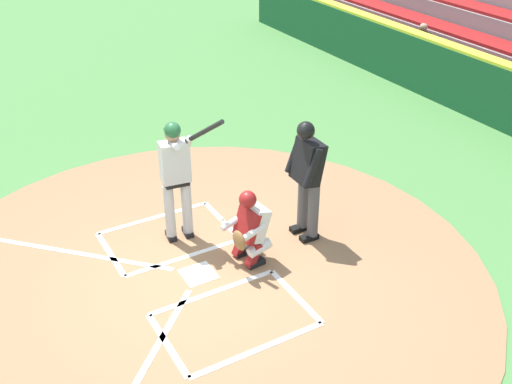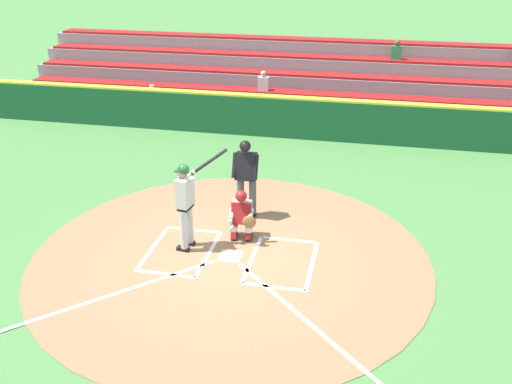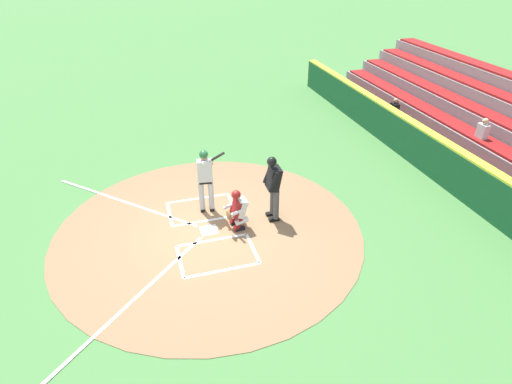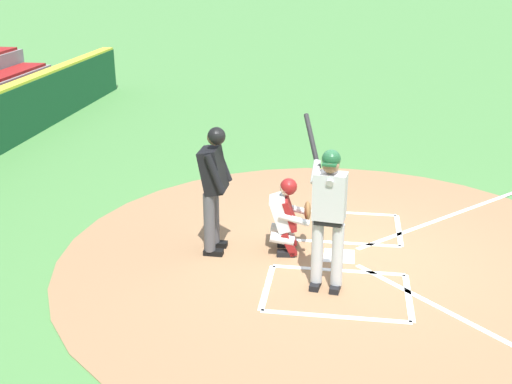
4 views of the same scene
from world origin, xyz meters
The scene contains 7 objects.
ground_plane centered at (0.00, 0.00, 0.00)m, with size 120.00×120.00×0.00m, color #4C8442.
dirt_circle centered at (0.00, 0.00, 0.01)m, with size 8.00×8.00×0.01m, color #99704C.
home_plate_and_chalk centered at (0.00, 0.88, 0.01)m, with size 7.93×4.91×0.01m.
batter centered at (0.94, -0.16, 1.10)m, with size 1.00×0.62×2.13m.
catcher centered at (-0.07, -0.76, 0.59)m, with size 0.63×0.61×1.13m.
plate_umpire centered at (0.08, -1.79, 1.08)m, with size 0.58×0.41×1.86m.
baseball centered at (1.06, -0.90, 0.04)m, with size 0.07×0.07×0.07m, color white.
Camera 4 is at (8.35, 0.04, 4.09)m, focal length 45.03 mm.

